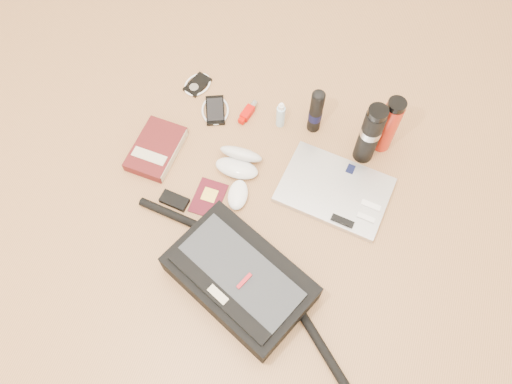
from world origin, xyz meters
The scene contains 14 objects.
ground centered at (0.00, 0.00, 0.00)m, with size 4.00×4.00×0.00m, color #A77345.
messenger_bag centered at (0.04, -0.20, 0.06)m, with size 0.82×0.44×0.12m.
laptop centered at (0.24, 0.21, 0.01)m, with size 0.39×0.29×0.04m.
book centered at (-0.40, 0.16, 0.02)m, with size 0.16×0.23×0.04m.
passport centered at (-0.16, 0.05, 0.00)m, with size 0.10×0.14×0.01m.
mouse centered at (-0.07, 0.08, 0.02)m, with size 0.09×0.13×0.04m.
sunglasses_case centered at (-0.11, 0.20, 0.03)m, with size 0.16×0.13×0.09m.
ipod centered at (-0.38, 0.49, 0.01)m, with size 0.11×0.12×0.01m.
phone centered at (-0.27, 0.39, 0.01)m, with size 0.14×0.15×0.01m.
inhaler centered at (-0.15, 0.42, 0.01)m, with size 0.04×0.11×0.03m.
spray_bottle centered at (-0.02, 0.42, 0.05)m, with size 0.03×0.03×0.12m.
aerosol_can centered at (0.10, 0.44, 0.10)m, with size 0.06×0.06×0.21m.
thermos_black centered at (0.30, 0.38, 0.14)m, with size 0.08×0.08×0.27m.
thermos_red centered at (0.35, 0.45, 0.12)m, with size 0.09×0.09×0.25m.
Camera 1 is at (0.23, -0.61, 1.55)m, focal length 35.00 mm.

